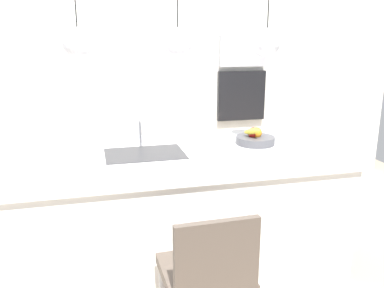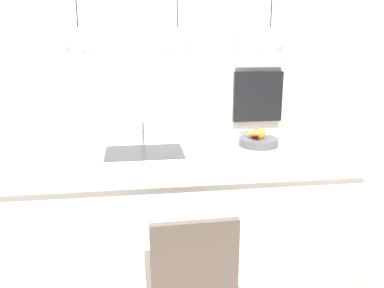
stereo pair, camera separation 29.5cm
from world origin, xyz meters
TOP-DOWN VIEW (x-y plane):
  - floor at (0.00, 0.00)m, footprint 6.60×6.60m
  - back_wall at (0.00, 1.65)m, footprint 6.00×0.10m
  - kitchen_island at (0.00, 0.00)m, footprint 2.37×1.13m
  - sink_basin at (-0.25, 0.00)m, footprint 0.56×0.40m
  - faucet at (-0.25, 0.21)m, footprint 0.02×0.17m
  - fruit_bowl at (0.62, 0.06)m, footprint 0.30×0.30m
  - microwave at (1.07, 1.58)m, footprint 0.54×0.08m
  - oven at (1.07, 1.58)m, footprint 0.56×0.08m
  - chair_near at (-0.04, -0.91)m, footprint 0.48×0.48m
  - pendant_light_left at (-0.65, 0.00)m, footprint 0.20×0.20m
  - pendant_light_center at (0.00, 0.00)m, footprint 0.20×0.20m
  - pendant_light_right at (0.65, 0.00)m, footprint 0.20×0.20m

SIDE VIEW (x-z plane):
  - floor at x=0.00m, z-range 0.00..0.00m
  - kitchen_island at x=0.00m, z-range 0.00..0.90m
  - chair_near at x=-0.04m, z-range 0.06..0.91m
  - sink_basin at x=-0.25m, z-range 0.89..0.91m
  - fruit_bowl at x=0.62m, z-range 0.87..1.03m
  - faucet at x=-0.25m, z-range 0.93..1.15m
  - oven at x=1.07m, z-range 0.77..1.33m
  - back_wall at x=0.00m, z-range 0.00..2.60m
  - microwave at x=1.07m, z-range 1.38..1.72m
  - pendant_light_left at x=-0.65m, z-range 1.27..2.07m
  - pendant_light_center at x=0.00m, z-range 1.27..2.07m
  - pendant_light_right at x=0.65m, z-range 1.27..2.07m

